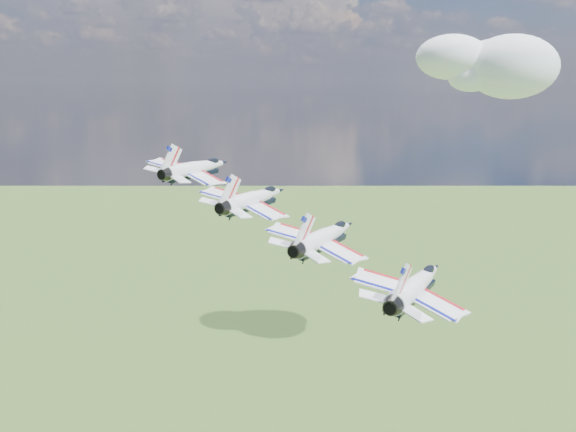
# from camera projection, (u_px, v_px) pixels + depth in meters

# --- Properties ---
(cloud_far) EXTENTS (64.66, 50.81, 25.40)m
(cloud_far) POSITION_uv_depth(u_px,v_px,m) (480.00, 68.00, 308.82)
(cloud_far) COLOR white
(jet_0) EXTENTS (17.35, 19.57, 7.30)m
(jet_0) POSITION_uv_depth(u_px,v_px,m) (197.00, 168.00, 90.34)
(jet_0) COLOR white
(jet_1) EXTENTS (17.35, 19.57, 7.30)m
(jet_1) POSITION_uv_depth(u_px,v_px,m) (254.00, 198.00, 81.46)
(jet_1) COLOR white
(jet_2) EXTENTS (17.35, 19.57, 7.30)m
(jet_2) POSITION_uv_depth(u_px,v_px,m) (326.00, 236.00, 72.58)
(jet_2) COLOR white
(jet_3) EXTENTS (17.35, 19.57, 7.30)m
(jet_3) POSITION_uv_depth(u_px,v_px,m) (417.00, 284.00, 63.70)
(jet_3) COLOR white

